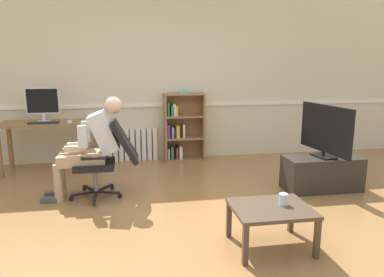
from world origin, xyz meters
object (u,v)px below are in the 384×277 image
object	(u,v)px
person_seated	(91,145)
computer_mouse	(70,121)
bookshelf	(181,128)
radiator	(130,145)
computer_desk	(49,129)
drinking_glass	(283,199)
office_chair	(108,155)
tv_screen	(325,130)
keyboard	(44,123)
imac_monitor	(43,102)
tv_stand	(322,173)
coffee_table	(271,212)

from	to	relation	value
person_seated	computer_mouse	bearing A→B (deg)	-159.94
bookshelf	radiator	world-z (taller)	bookshelf
computer_desk	computer_mouse	size ratio (longest dim) A/B	13.61
computer_mouse	drinking_glass	world-z (taller)	computer_mouse
office_chair	tv_screen	distance (m)	2.72
computer_mouse	radiator	bearing A→B (deg)	30.89
bookshelf	office_chair	bearing A→B (deg)	-125.65
computer_desk	tv_screen	distance (m)	3.92
keyboard	bookshelf	size ratio (longest dim) A/B	0.37
imac_monitor	tv_stand	distance (m)	4.10
imac_monitor	tv_stand	world-z (taller)	imac_monitor
computer_desk	person_seated	world-z (taller)	person_seated
person_seated	keyboard	bearing A→B (deg)	-145.07
computer_desk	imac_monitor	xyz separation A→B (m)	(-0.07, 0.08, 0.40)
imac_monitor	bookshelf	distance (m)	2.19
computer_mouse	drinking_glass	size ratio (longest dim) A/B	0.97
keyboard	person_seated	distance (m)	1.36
keyboard	person_seated	size ratio (longest dim) A/B	0.35
tv_screen	tv_stand	bearing A→B (deg)	90.00
tv_stand	coffee_table	xyz separation A→B (m)	(-1.22, -1.31, 0.11)
imac_monitor	coffee_table	world-z (taller)	imac_monitor
radiator	computer_desk	bearing A→B (deg)	-161.77
person_seated	coffee_table	distance (m)	2.28
computer_mouse	radiator	xyz separation A→B (m)	(0.85, 0.51, -0.50)
computer_desk	imac_monitor	bearing A→B (deg)	133.05
computer_mouse	person_seated	xyz separation A→B (m)	(0.41, -1.14, -0.12)
radiator	coffee_table	bearing A→B (deg)	-68.92
bookshelf	person_seated	size ratio (longest dim) A/B	0.94
keyboard	tv_stand	xyz separation A→B (m)	(3.66, -1.34, -0.55)
bookshelf	coffee_table	size ratio (longest dim) A/B	1.69
radiator	person_seated	xyz separation A→B (m)	(-0.45, -1.65, 0.38)
computer_desk	tv_stand	size ratio (longest dim) A/B	1.39
computer_desk	person_seated	distance (m)	1.46
radiator	keyboard	bearing A→B (deg)	-156.43
drinking_glass	imac_monitor	bearing A→B (deg)	132.51
computer_desk	person_seated	xyz separation A→B (m)	(0.74, -1.26, 0.01)
keyboard	person_seated	bearing A→B (deg)	-55.41
computer_mouse	bookshelf	size ratio (longest dim) A/B	0.09
person_seated	coffee_table	xyz separation A→B (m)	(1.67, -1.53, -0.32)
tv_stand	drinking_glass	bearing A→B (deg)	-130.81
computer_mouse	person_seated	distance (m)	1.21
imac_monitor	person_seated	distance (m)	1.61
imac_monitor	person_seated	world-z (taller)	imac_monitor
computer_mouse	office_chair	bearing A→B (deg)	-62.04
person_seated	tv_stand	size ratio (longest dim) A/B	1.26
drinking_glass	tv_screen	bearing A→B (deg)	49.15
tv_stand	drinking_glass	xyz separation A→B (m)	(-1.11, -1.28, 0.21)
tv_screen	coffee_table	size ratio (longest dim) A/B	1.41
computer_desk	bookshelf	world-z (taller)	bookshelf
person_seated	drinking_glass	world-z (taller)	person_seated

